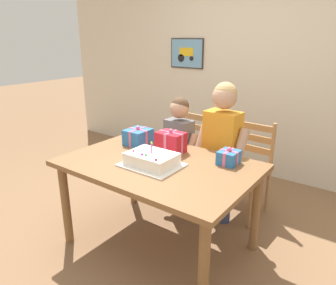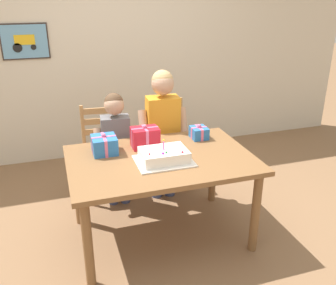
{
  "view_description": "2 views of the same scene",
  "coord_description": "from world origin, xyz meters",
  "px_view_note": "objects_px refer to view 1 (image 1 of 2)",
  "views": [
    {
      "loc": [
        1.4,
        -1.78,
        1.68
      ],
      "look_at": [
        0.02,
        0.1,
        0.89
      ],
      "focal_mm": 33.71,
      "sensor_mm": 36.0,
      "label": 1
    },
    {
      "loc": [
        -0.77,
        -2.61,
        2.02
      ],
      "look_at": [
        0.08,
        0.08,
        0.84
      ],
      "focal_mm": 39.98,
      "sensor_mm": 36.0,
      "label": 2
    }
  ],
  "objects_px": {
    "birthday_cake": "(152,160)",
    "child_younger": "(179,142)",
    "gift_box_red_large": "(229,157)",
    "gift_box_beside_cake": "(171,142)",
    "dining_table": "(158,173)",
    "chair_right": "(245,168)",
    "gift_box_corner_small": "(138,137)",
    "child_older": "(222,140)",
    "chair_left": "(186,154)"
  },
  "relations": [
    {
      "from": "dining_table",
      "to": "gift_box_red_large",
      "type": "xyz_separation_m",
      "value": [
        0.45,
        0.3,
        0.14
      ]
    },
    {
      "from": "chair_left",
      "to": "chair_right",
      "type": "distance_m",
      "value": 0.68
    },
    {
      "from": "birthday_cake",
      "to": "chair_right",
      "type": "bearing_deg",
      "value": 71.3
    },
    {
      "from": "gift_box_red_large",
      "to": "child_younger",
      "type": "bearing_deg",
      "value": 153.5
    },
    {
      "from": "chair_right",
      "to": "child_older",
      "type": "bearing_deg",
      "value": -115.14
    },
    {
      "from": "chair_left",
      "to": "child_younger",
      "type": "distance_m",
      "value": 0.36
    },
    {
      "from": "gift_box_beside_cake",
      "to": "dining_table",
      "type": "bearing_deg",
      "value": -75.8
    },
    {
      "from": "child_older",
      "to": "gift_box_beside_cake",
      "type": "bearing_deg",
      "value": -125.4
    },
    {
      "from": "dining_table",
      "to": "gift_box_red_large",
      "type": "bearing_deg",
      "value": 33.66
    },
    {
      "from": "birthday_cake",
      "to": "gift_box_red_large",
      "type": "xyz_separation_m",
      "value": [
        0.44,
        0.38,
        0.0
      ]
    },
    {
      "from": "birthday_cake",
      "to": "gift_box_corner_small",
      "type": "distance_m",
      "value": 0.53
    },
    {
      "from": "dining_table",
      "to": "gift_box_corner_small",
      "type": "xyz_separation_m",
      "value": [
        -0.41,
        0.24,
        0.16
      ]
    },
    {
      "from": "gift_box_corner_small",
      "to": "gift_box_red_large",
      "type": "bearing_deg",
      "value": 4.11
    },
    {
      "from": "dining_table",
      "to": "gift_box_beside_cake",
      "type": "relative_size",
      "value": 6.34
    },
    {
      "from": "birthday_cake",
      "to": "child_younger",
      "type": "xyz_separation_m",
      "value": [
        -0.25,
        0.73,
        -0.11
      ]
    },
    {
      "from": "dining_table",
      "to": "gift_box_corner_small",
      "type": "bearing_deg",
      "value": 150.28
    },
    {
      "from": "chair_right",
      "to": "child_older",
      "type": "height_order",
      "value": "child_older"
    },
    {
      "from": "dining_table",
      "to": "chair_left",
      "type": "xyz_separation_m",
      "value": [
        -0.34,
        0.92,
        -0.19
      ]
    },
    {
      "from": "birthday_cake",
      "to": "chair_left",
      "type": "height_order",
      "value": "birthday_cake"
    },
    {
      "from": "gift_box_corner_small",
      "to": "child_older",
      "type": "xyz_separation_m",
      "value": [
        0.63,
        0.41,
        -0.02
      ]
    },
    {
      "from": "chair_right",
      "to": "gift_box_beside_cake",
      "type": "bearing_deg",
      "value": -121.45
    },
    {
      "from": "gift_box_corner_small",
      "to": "chair_right",
      "type": "relative_size",
      "value": 0.24
    },
    {
      "from": "birthday_cake",
      "to": "gift_box_corner_small",
      "type": "relative_size",
      "value": 2.01
    },
    {
      "from": "gift_box_beside_cake",
      "to": "gift_box_corner_small",
      "type": "xyz_separation_m",
      "value": [
        -0.35,
        -0.02,
        -0.02
      ]
    },
    {
      "from": "gift_box_beside_cake",
      "to": "chair_right",
      "type": "height_order",
      "value": "gift_box_beside_cake"
    },
    {
      "from": "chair_right",
      "to": "chair_left",
      "type": "bearing_deg",
      "value": -179.99
    },
    {
      "from": "gift_box_red_large",
      "to": "child_older",
      "type": "distance_m",
      "value": 0.42
    },
    {
      "from": "dining_table",
      "to": "chair_right",
      "type": "distance_m",
      "value": 1.0
    },
    {
      "from": "child_older",
      "to": "gift_box_red_large",
      "type": "bearing_deg",
      "value": -56.1
    },
    {
      "from": "dining_table",
      "to": "chair_right",
      "type": "height_order",
      "value": "chair_right"
    },
    {
      "from": "child_younger",
      "to": "gift_box_corner_small",
      "type": "bearing_deg",
      "value": -111.92
    },
    {
      "from": "chair_left",
      "to": "chair_right",
      "type": "height_order",
      "value": "same"
    },
    {
      "from": "dining_table",
      "to": "chair_left",
      "type": "distance_m",
      "value": 1.0
    },
    {
      "from": "child_older",
      "to": "chair_left",
      "type": "bearing_deg",
      "value": 153.65
    },
    {
      "from": "gift_box_red_large",
      "to": "birthday_cake",
      "type": "bearing_deg",
      "value": -139.44
    },
    {
      "from": "gift_box_red_large",
      "to": "gift_box_beside_cake",
      "type": "xyz_separation_m",
      "value": [
        -0.51,
        -0.05,
        0.03
      ]
    },
    {
      "from": "gift_box_beside_cake",
      "to": "child_older",
      "type": "distance_m",
      "value": 0.48
    },
    {
      "from": "birthday_cake",
      "to": "chair_left",
      "type": "distance_m",
      "value": 1.11
    },
    {
      "from": "birthday_cake",
      "to": "gift_box_beside_cake",
      "type": "distance_m",
      "value": 0.34
    },
    {
      "from": "chair_right",
      "to": "gift_box_red_large",
      "type": "bearing_deg",
      "value": -80.38
    },
    {
      "from": "chair_right",
      "to": "child_younger",
      "type": "distance_m",
      "value": 0.69
    },
    {
      "from": "dining_table",
      "to": "birthday_cake",
      "type": "bearing_deg",
      "value": -86.84
    },
    {
      "from": "gift_box_red_large",
      "to": "gift_box_corner_small",
      "type": "bearing_deg",
      "value": -175.89
    },
    {
      "from": "gift_box_red_large",
      "to": "gift_box_beside_cake",
      "type": "bearing_deg",
      "value": -174.97
    },
    {
      "from": "gift_box_corner_small",
      "to": "child_younger",
      "type": "bearing_deg",
      "value": 68.08
    },
    {
      "from": "gift_box_corner_small",
      "to": "chair_left",
      "type": "distance_m",
      "value": 0.77
    },
    {
      "from": "chair_left",
      "to": "chair_right",
      "type": "relative_size",
      "value": 1.0
    },
    {
      "from": "gift_box_corner_small",
      "to": "child_younger",
      "type": "xyz_separation_m",
      "value": [
        0.16,
        0.41,
        -0.13
      ]
    },
    {
      "from": "gift_box_beside_cake",
      "to": "child_younger",
      "type": "relative_size",
      "value": 0.21
    },
    {
      "from": "birthday_cake",
      "to": "child_younger",
      "type": "height_order",
      "value": "child_younger"
    }
  ]
}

